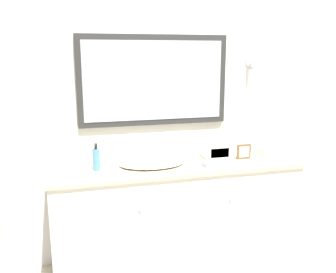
{
  "coord_description": "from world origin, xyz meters",
  "views": [
    {
      "loc": [
        -0.76,
        -2.29,
        1.7
      ],
      "look_at": [
        -0.06,
        0.33,
        1.09
      ],
      "focal_mm": 40.0,
      "sensor_mm": 36.0,
      "label": 1
    }
  ],
  "objects_px": {
    "soap_bottle": "(96,159)",
    "appliance_box": "(216,151)",
    "sink_basin": "(152,162)",
    "picture_frame": "(244,152)"
  },
  "relations": [
    {
      "from": "sink_basin",
      "to": "soap_bottle",
      "type": "bearing_deg",
      "value": -175.69
    },
    {
      "from": "soap_bottle",
      "to": "appliance_box",
      "type": "relative_size",
      "value": 0.93
    },
    {
      "from": "soap_bottle",
      "to": "picture_frame",
      "type": "height_order",
      "value": "soap_bottle"
    },
    {
      "from": "appliance_box",
      "to": "picture_frame",
      "type": "relative_size",
      "value": 1.77
    },
    {
      "from": "soap_bottle",
      "to": "picture_frame",
      "type": "xyz_separation_m",
      "value": [
        1.13,
        -0.01,
        -0.02
      ]
    },
    {
      "from": "picture_frame",
      "to": "appliance_box",
      "type": "bearing_deg",
      "value": 151.66
    },
    {
      "from": "soap_bottle",
      "to": "picture_frame",
      "type": "bearing_deg",
      "value": -0.58
    },
    {
      "from": "sink_basin",
      "to": "soap_bottle",
      "type": "relative_size",
      "value": 2.49
    },
    {
      "from": "appliance_box",
      "to": "soap_bottle",
      "type": "bearing_deg",
      "value": -174.56
    },
    {
      "from": "sink_basin",
      "to": "soap_bottle",
      "type": "xyz_separation_m",
      "value": [
        -0.4,
        -0.03,
        0.06
      ]
    }
  ]
}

